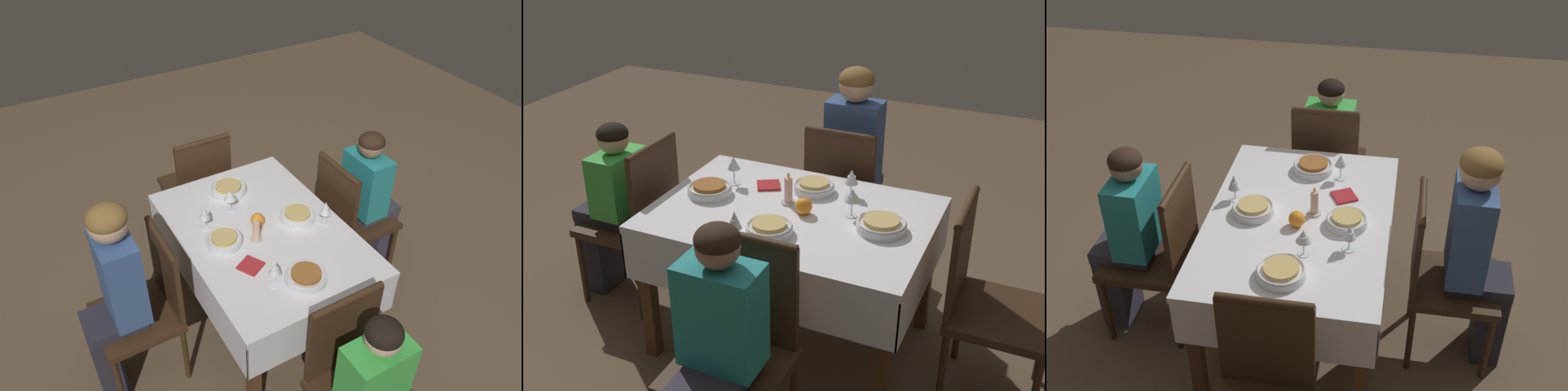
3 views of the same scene
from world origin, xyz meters
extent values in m
plane|color=brown|center=(0.00, 0.00, 0.00)|extent=(8.00, 8.00, 0.00)
cube|color=silver|center=(0.00, 0.00, 0.71)|extent=(1.28, 0.90, 0.04)
cube|color=silver|center=(0.00, 0.45, 0.58)|extent=(1.28, 0.01, 0.23)
cube|color=silver|center=(0.00, -0.45, 0.58)|extent=(1.28, 0.01, 0.23)
cube|color=silver|center=(0.64, 0.00, 0.58)|extent=(0.01, 0.90, 0.23)
cube|color=silver|center=(-0.64, 0.00, 0.58)|extent=(0.01, 0.90, 0.23)
cube|color=#4C2D19|center=(0.57, 0.38, 0.35)|extent=(0.06, 0.06, 0.70)
cube|color=#4C2D19|center=(-0.57, 0.38, 0.35)|extent=(0.06, 0.06, 0.70)
cube|color=#4C2D19|center=(0.57, -0.38, 0.35)|extent=(0.06, 0.06, 0.70)
cube|color=#4C2D19|center=(-0.57, -0.38, 0.35)|extent=(0.06, 0.06, 0.70)
cube|color=#382314|center=(0.01, 0.78, 0.44)|extent=(0.43, 0.43, 0.04)
cube|color=#382314|center=(0.01, 0.58, 0.69)|extent=(0.40, 0.03, 0.46)
cylinder|color=#382314|center=(0.01, 0.58, 0.92)|extent=(0.39, 0.04, 0.04)
cylinder|color=#382314|center=(0.20, 0.97, 0.21)|extent=(0.03, 0.03, 0.42)
cylinder|color=#382314|center=(-0.17, 0.97, 0.21)|extent=(0.03, 0.03, 0.42)
cylinder|color=#382314|center=(0.20, 0.60, 0.21)|extent=(0.03, 0.03, 0.42)
cylinder|color=#382314|center=(-0.17, 0.60, 0.21)|extent=(0.03, 0.03, 0.42)
cube|color=#382314|center=(0.08, -0.78, 0.44)|extent=(0.43, 0.43, 0.04)
cube|color=#382314|center=(0.08, -0.58, 0.69)|extent=(0.40, 0.03, 0.46)
cylinder|color=#382314|center=(0.08, -0.58, 0.92)|extent=(0.39, 0.04, 0.04)
cylinder|color=#382314|center=(-0.11, -0.97, 0.21)|extent=(0.03, 0.03, 0.42)
cylinder|color=#382314|center=(0.27, -0.97, 0.21)|extent=(0.03, 0.03, 0.42)
cylinder|color=#382314|center=(-0.11, -0.60, 0.21)|extent=(0.03, 0.03, 0.42)
cylinder|color=#382314|center=(0.27, -0.60, 0.21)|extent=(0.03, 0.03, 0.42)
cube|color=#382314|center=(-0.98, 0.01, 0.44)|extent=(0.43, 0.43, 0.04)
cube|color=#382314|center=(-0.78, 0.01, 0.69)|extent=(0.03, 0.40, 0.46)
cylinder|color=#382314|center=(-0.78, 0.01, 0.92)|extent=(0.04, 0.39, 0.04)
cylinder|color=#382314|center=(-1.16, 0.20, 0.21)|extent=(0.03, 0.03, 0.42)
cylinder|color=#382314|center=(-1.16, -0.17, 0.21)|extent=(0.03, 0.03, 0.42)
cylinder|color=#382314|center=(-0.79, 0.20, 0.21)|extent=(0.03, 0.03, 0.42)
cylinder|color=#382314|center=(-0.79, -0.17, 0.21)|extent=(0.03, 0.03, 0.42)
cube|color=#382314|center=(0.78, 0.01, 0.69)|extent=(0.03, 0.40, 0.46)
cylinder|color=#382314|center=(0.78, 0.01, 0.92)|extent=(0.04, 0.39, 0.04)
cube|color=#282833|center=(0.01, 0.99, 0.23)|extent=(0.23, 0.14, 0.46)
cube|color=#282833|center=(0.01, 0.90, 0.49)|extent=(0.24, 0.31, 0.06)
cube|color=#38568E|center=(0.01, 0.82, 0.77)|extent=(0.30, 0.18, 0.51)
sphere|color=#D6A884|center=(0.01, 0.82, 1.11)|extent=(0.19, 0.19, 0.19)
ellipsoid|color=brown|center=(0.01, 0.82, 1.15)|extent=(0.19, 0.19, 0.13)
cube|color=#383342|center=(0.08, -0.99, 0.23)|extent=(0.22, 0.14, 0.46)
cube|color=#383342|center=(0.08, -0.90, 0.49)|extent=(0.24, 0.31, 0.06)
cube|color=teal|center=(0.08, -0.82, 0.72)|extent=(0.30, 0.18, 0.41)
sphere|color=#9E7051|center=(0.08, -0.82, 1.01)|extent=(0.16, 0.16, 0.16)
ellipsoid|color=black|center=(0.08, -0.82, 1.03)|extent=(0.16, 0.16, 0.11)
cube|color=#282833|center=(-1.18, 0.01, 0.23)|extent=(0.14, 0.22, 0.46)
cube|color=#282833|center=(-1.09, 0.01, 0.49)|extent=(0.31, 0.24, 0.06)
cube|color=green|center=(-1.01, 0.01, 0.68)|extent=(0.18, 0.30, 0.33)
sphere|color=beige|center=(-1.01, 0.01, 0.92)|extent=(0.16, 0.16, 0.16)
ellipsoid|color=black|center=(-1.01, 0.01, 0.95)|extent=(0.16, 0.16, 0.11)
cylinder|color=silver|center=(0.01, 0.24, 0.75)|extent=(0.20, 0.20, 0.04)
torus|color=silver|center=(0.01, 0.24, 0.77)|extent=(0.20, 0.20, 0.01)
cylinder|color=tan|center=(0.01, 0.24, 0.78)|extent=(0.14, 0.14, 0.02)
cylinder|color=white|center=(0.19, 0.27, 0.73)|extent=(0.07, 0.07, 0.00)
cylinder|color=white|center=(0.19, 0.27, 0.77)|extent=(0.01, 0.01, 0.06)
cone|color=white|center=(0.19, 0.27, 0.83)|extent=(0.06, 0.06, 0.07)
cylinder|color=white|center=(0.19, 0.27, 0.82)|extent=(0.04, 0.04, 0.03)
cylinder|color=silver|center=(-0.01, -0.23, 0.75)|extent=(0.21, 0.21, 0.04)
torus|color=silver|center=(-0.01, -0.23, 0.77)|extent=(0.20, 0.20, 0.01)
cylinder|color=tan|center=(-0.01, -0.23, 0.78)|extent=(0.15, 0.15, 0.02)
cylinder|color=white|center=(-0.11, -0.35, 0.73)|extent=(0.07, 0.07, 0.00)
cylinder|color=white|center=(-0.11, -0.35, 0.77)|extent=(0.01, 0.01, 0.06)
cone|color=white|center=(-0.11, -0.35, 0.84)|extent=(0.06, 0.06, 0.08)
cylinder|color=white|center=(-0.11, -0.35, 0.82)|extent=(0.04, 0.04, 0.04)
cylinder|color=silver|center=(-0.44, 0.00, 0.75)|extent=(0.22, 0.22, 0.04)
torus|color=silver|center=(-0.44, 0.00, 0.77)|extent=(0.21, 0.21, 0.01)
cylinder|color=#995B28|center=(-0.44, 0.00, 0.78)|extent=(0.16, 0.16, 0.02)
cylinder|color=white|center=(-0.39, 0.15, 0.73)|extent=(0.06, 0.06, 0.00)
cylinder|color=white|center=(-0.39, 0.15, 0.78)|extent=(0.01, 0.01, 0.08)
cone|color=white|center=(-0.39, 0.15, 0.85)|extent=(0.06, 0.06, 0.06)
cylinder|color=white|center=(-0.39, 0.15, 0.83)|extent=(0.04, 0.04, 0.03)
cylinder|color=silver|center=(0.42, 0.00, 0.75)|extent=(0.22, 0.22, 0.04)
torus|color=silver|center=(0.42, 0.00, 0.77)|extent=(0.22, 0.22, 0.01)
cylinder|color=tan|center=(0.42, 0.00, 0.78)|extent=(0.16, 0.16, 0.02)
cylinder|color=white|center=(0.26, 0.07, 0.73)|extent=(0.06, 0.06, 0.00)
cylinder|color=white|center=(0.26, 0.07, 0.77)|extent=(0.01, 0.01, 0.07)
cone|color=white|center=(0.26, 0.07, 0.84)|extent=(0.07, 0.07, 0.06)
cylinder|color=white|center=(0.26, 0.07, 0.83)|extent=(0.04, 0.04, 0.03)
cylinder|color=beige|center=(-0.05, 0.07, 0.74)|extent=(0.07, 0.07, 0.01)
cylinder|color=beige|center=(-0.05, 0.07, 0.80)|extent=(0.04, 0.04, 0.12)
ellipsoid|color=#F9C64C|center=(-0.05, 0.07, 0.88)|extent=(0.01, 0.01, 0.03)
sphere|color=orange|center=(0.06, 0.00, 0.77)|extent=(0.08, 0.08, 0.08)
cube|color=#AD2328|center=(-0.22, 0.20, 0.74)|extent=(0.15, 0.15, 0.01)
camera|label=1|loc=(-1.89, 1.10, 2.62)|focal=35.00mm
camera|label=2|loc=(1.07, -2.45, 2.14)|focal=45.00mm
camera|label=3|loc=(2.51, 0.47, 2.66)|focal=45.00mm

